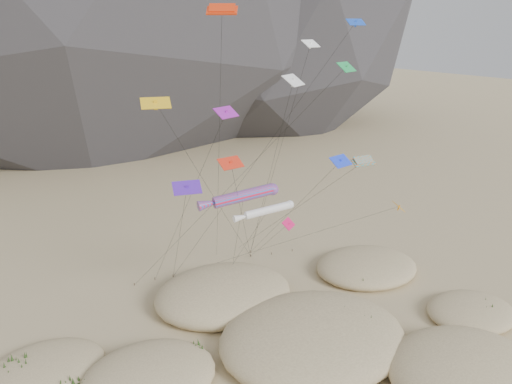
# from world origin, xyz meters

# --- Properties ---
(ground) EXTENTS (500.00, 500.00, 0.00)m
(ground) POSITION_xyz_m (0.00, 0.00, 0.00)
(ground) COLOR #CCB789
(ground) RESTS_ON ground
(dunes) EXTENTS (48.50, 36.36, 3.86)m
(dunes) POSITION_xyz_m (-1.39, 3.56, 0.75)
(dunes) COLOR #CCB789
(dunes) RESTS_ON ground
(dune_grass) EXTENTS (44.16, 28.04, 1.52)m
(dune_grass) POSITION_xyz_m (-0.32, 2.40, 0.85)
(dune_grass) COLOR black
(dune_grass) RESTS_ON ground
(kite_stakes) EXTENTS (20.78, 2.35, 0.30)m
(kite_stakes) POSITION_xyz_m (1.22, 23.59, 0.15)
(kite_stakes) COLOR #3F2D1E
(kite_stakes) RESTS_ON ground
(rainbow_tube_kite) EXTENTS (8.23, 10.94, 13.57)m
(rainbow_tube_kite) POSITION_xyz_m (-1.78, 12.62, 12.66)
(rainbow_tube_kite) COLOR red
(rainbow_tube_kite) RESTS_ON ground
(white_tube_kite) EXTENTS (6.38, 9.66, 11.94)m
(white_tube_kite) POSITION_xyz_m (0.10, 11.23, 11.30)
(white_tube_kite) COLOR silver
(white_tube_kite) RESTS_ON ground
(orange_parafoil) EXTENTS (7.21, 16.54, 29.70)m
(orange_parafoil) POSITION_xyz_m (-4.00, 11.39, 28.77)
(orange_parafoil) COLOR red
(orange_parafoil) RESTS_ON ground
(multi_parafoil) EXTENTS (5.97, 18.53, 15.87)m
(multi_parafoil) POSITION_xyz_m (9.93, 9.34, 15.22)
(multi_parafoil) COLOR orange
(multi_parafoil) RESTS_ON ground
(delta_kites) EXTENTS (28.79, 18.50, 28.70)m
(delta_kites) POSITION_xyz_m (2.22, 11.88, 19.18)
(delta_kites) COLOR red
(delta_kites) RESTS_ON ground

